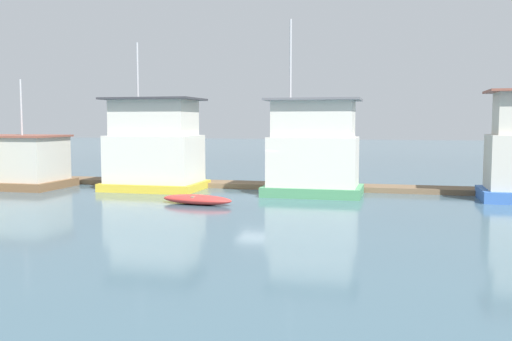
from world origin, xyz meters
TOP-DOWN VIEW (x-y plane):
  - ground_plane at (0.00, 0.00)m, footprint 200.00×200.00m
  - dock_walkway at (0.00, 3.04)m, footprint 42.40×2.06m
  - houseboat_brown at (-15.10, -0.48)m, footprint 5.78×4.18m
  - houseboat_yellow at (-6.55, 0.57)m, footprint 5.60×4.04m
  - houseboat_green at (2.92, 0.21)m, footprint 5.29×3.43m
  - dinghy_red at (-2.08, -4.54)m, footprint 3.82×1.71m

SIDE VIEW (x-z plane):
  - ground_plane at x=0.00m, z-range 0.00..0.00m
  - dock_walkway at x=0.00m, z-range 0.00..0.30m
  - dinghy_red at x=-2.08m, z-range 0.00..0.47m
  - houseboat_brown at x=-15.10m, z-range -1.73..4.82m
  - houseboat_green at x=2.92m, z-range -2.34..7.19m
  - houseboat_yellow at x=-6.55m, z-range -1.83..6.80m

